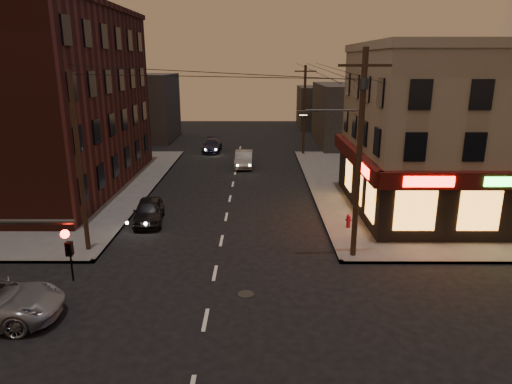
{
  "coord_description": "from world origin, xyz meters",
  "views": [
    {
      "loc": [
        1.99,
        -15.41,
        9.54
      ],
      "look_at": [
        1.91,
        6.61,
        3.2
      ],
      "focal_mm": 32.0,
      "sensor_mm": 36.0,
      "label": 1
    }
  ],
  "objects_px": {
    "sedan_far": "(212,146)",
    "sedan_near": "(149,211)",
    "sedan_mid": "(244,159)",
    "fire_hydrant": "(348,220)"
  },
  "relations": [
    {
      "from": "sedan_far",
      "to": "sedan_near",
      "type": "bearing_deg",
      "value": -93.0
    },
    {
      "from": "sedan_mid",
      "to": "sedan_far",
      "type": "bearing_deg",
      "value": 116.89
    },
    {
      "from": "sedan_near",
      "to": "sedan_mid",
      "type": "height_order",
      "value": "sedan_mid"
    },
    {
      "from": "sedan_near",
      "to": "sedan_mid",
      "type": "bearing_deg",
      "value": 63.19
    },
    {
      "from": "sedan_near",
      "to": "sedan_far",
      "type": "height_order",
      "value": "sedan_near"
    },
    {
      "from": "sedan_near",
      "to": "sedan_far",
      "type": "xyz_separation_m",
      "value": [
        1.7,
        22.71,
        -0.05
      ]
    },
    {
      "from": "sedan_near",
      "to": "fire_hydrant",
      "type": "height_order",
      "value": "sedan_near"
    },
    {
      "from": "fire_hydrant",
      "to": "sedan_mid",
      "type": "bearing_deg",
      "value": 111.78
    },
    {
      "from": "sedan_far",
      "to": "sedan_mid",
      "type": "bearing_deg",
      "value": -62.46
    },
    {
      "from": "sedan_far",
      "to": "fire_hydrant",
      "type": "bearing_deg",
      "value": -65.51
    }
  ]
}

